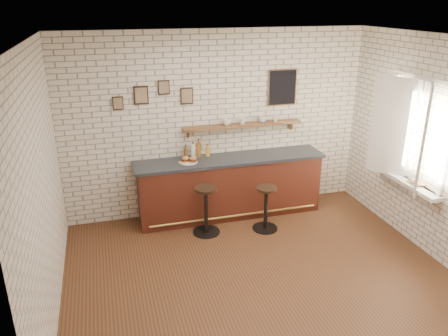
# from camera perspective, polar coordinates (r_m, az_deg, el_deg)

# --- Properties ---
(ground) EXTENTS (5.00, 5.00, 0.00)m
(ground) POSITION_cam_1_polar(r_m,az_deg,el_deg) (6.03, 4.33, -13.23)
(ground) COLOR brown
(ground) RESTS_ON ground
(bar_counter) EXTENTS (3.10, 0.65, 1.01)m
(bar_counter) POSITION_cam_1_polar(r_m,az_deg,el_deg) (7.23, 0.80, -2.42)
(bar_counter) COLOR #552216
(bar_counter) RESTS_ON ground
(sandwich_plate) EXTENTS (0.28, 0.28, 0.01)m
(sandwich_plate) POSITION_cam_1_polar(r_m,az_deg,el_deg) (6.87, -4.67, 0.78)
(sandwich_plate) COLOR white
(sandwich_plate) RESTS_ON bar_counter
(ciabatta_sandwich) EXTENTS (0.26, 0.18, 0.08)m
(ciabatta_sandwich) POSITION_cam_1_polar(r_m,az_deg,el_deg) (6.85, -4.59, 1.15)
(ciabatta_sandwich) COLOR #B7864B
(ciabatta_sandwich) RESTS_ON sandwich_plate
(potato_chips) EXTENTS (0.26, 0.19, 0.00)m
(potato_chips) POSITION_cam_1_polar(r_m,az_deg,el_deg) (6.86, -4.85, 0.81)
(potato_chips) COLOR gold
(potato_chips) RESTS_ON sandwich_plate
(bitters_bottle_brown) EXTENTS (0.07, 0.07, 0.22)m
(bitters_bottle_brown) POSITION_cam_1_polar(r_m,az_deg,el_deg) (7.04, -5.00, 2.01)
(bitters_bottle_brown) COLOR brown
(bitters_bottle_brown) RESTS_ON bar_counter
(bitters_bottle_white) EXTENTS (0.06, 0.06, 0.25)m
(bitters_bottle_white) POSITION_cam_1_polar(r_m,az_deg,el_deg) (7.06, -4.04, 2.19)
(bitters_bottle_white) COLOR white
(bitters_bottle_white) RESTS_ON bar_counter
(bitters_bottle_amber) EXTENTS (0.07, 0.07, 0.30)m
(bitters_bottle_amber) POSITION_cam_1_polar(r_m,az_deg,el_deg) (7.07, -3.31, 2.43)
(bitters_bottle_amber) COLOR #9E5919
(bitters_bottle_amber) RESTS_ON bar_counter
(condiment_bottle_yellow) EXTENTS (0.06, 0.06, 0.21)m
(condiment_bottle_yellow) POSITION_cam_1_polar(r_m,az_deg,el_deg) (7.11, -2.14, 2.25)
(condiment_bottle_yellow) COLOR gold
(condiment_bottle_yellow) RESTS_ON bar_counter
(bar_stool_left) EXTENTS (0.42, 0.42, 0.76)m
(bar_stool_left) POSITION_cam_1_polar(r_m,az_deg,el_deg) (6.71, -2.36, -5.35)
(bar_stool_left) COLOR black
(bar_stool_left) RESTS_ON ground
(bar_stool_right) EXTENTS (0.40, 0.40, 0.72)m
(bar_stool_right) POSITION_cam_1_polar(r_m,az_deg,el_deg) (6.85, 5.49, -5.08)
(bar_stool_right) COLOR black
(bar_stool_right) RESTS_ON ground
(wall_shelf) EXTENTS (2.00, 0.18, 0.18)m
(wall_shelf) POSITION_cam_1_polar(r_m,az_deg,el_deg) (7.17, 2.46, 5.59)
(wall_shelf) COLOR brown
(wall_shelf) RESTS_ON ground
(shelf_cup_a) EXTENTS (0.13, 0.13, 0.10)m
(shelf_cup_a) POSITION_cam_1_polar(r_m,az_deg,el_deg) (7.07, 0.37, 6.01)
(shelf_cup_a) COLOR white
(shelf_cup_a) RESTS_ON wall_shelf
(shelf_cup_b) EXTENTS (0.15, 0.15, 0.10)m
(shelf_cup_b) POSITION_cam_1_polar(r_m,az_deg,el_deg) (7.15, 2.45, 6.14)
(shelf_cup_b) COLOR white
(shelf_cup_b) RESTS_ON wall_shelf
(shelf_cup_c) EXTENTS (0.16, 0.16, 0.10)m
(shelf_cup_c) POSITION_cam_1_polar(r_m,az_deg,el_deg) (7.26, 5.07, 6.33)
(shelf_cup_c) COLOR white
(shelf_cup_c) RESTS_ON wall_shelf
(shelf_cup_d) EXTENTS (0.10, 0.10, 0.08)m
(shelf_cup_d) POSITION_cam_1_polar(r_m,az_deg,el_deg) (7.35, 6.76, 6.36)
(shelf_cup_d) COLOR white
(shelf_cup_d) RESTS_ON wall_shelf
(back_wall_decor) EXTENTS (2.96, 0.02, 0.56)m
(back_wall_decor) POSITION_cam_1_polar(r_m,az_deg,el_deg) (7.06, 0.97, 10.10)
(back_wall_decor) COLOR black
(back_wall_decor) RESTS_ON ground
(window_sill) EXTENTS (0.20, 1.35, 0.06)m
(window_sill) POSITION_cam_1_polar(r_m,az_deg,el_deg) (6.95, 22.60, -1.64)
(window_sill) COLOR white
(window_sill) RESTS_ON ground
(casement_window) EXTENTS (0.40, 1.30, 1.56)m
(casement_window) POSITION_cam_1_polar(r_m,az_deg,el_deg) (6.69, 23.21, 4.26)
(casement_window) COLOR white
(casement_window) RESTS_ON ground
(book_lower) EXTENTS (0.21, 0.25, 0.02)m
(book_lower) POSITION_cam_1_polar(r_m,az_deg,el_deg) (6.79, 23.42, -1.90)
(book_lower) COLOR tan
(book_lower) RESTS_ON window_sill
(book_upper) EXTENTS (0.24, 0.27, 0.02)m
(book_upper) POSITION_cam_1_polar(r_m,az_deg,el_deg) (6.80, 23.34, -1.70)
(book_upper) COLOR tan
(book_upper) RESTS_ON book_lower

